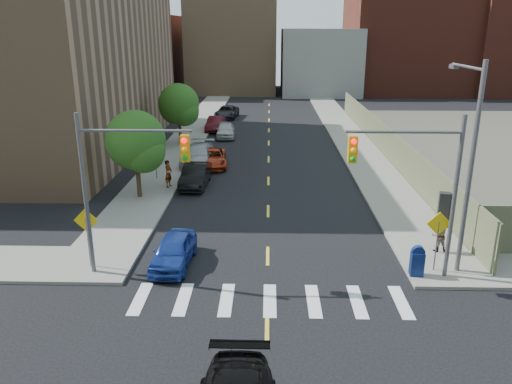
# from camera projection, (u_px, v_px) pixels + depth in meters

# --- Properties ---
(ground) EXTENTS (160.00, 160.00, 0.00)m
(ground) POSITION_uv_depth(u_px,v_px,m) (267.00, 366.00, 15.69)
(ground) COLOR black
(ground) RESTS_ON ground
(sidewalk_nw) EXTENTS (3.50, 73.00, 0.15)m
(sidewalk_nw) POSITION_uv_depth(u_px,v_px,m) (199.00, 123.00, 55.25)
(sidewalk_nw) COLOR gray
(sidewalk_nw) RESTS_ON ground
(sidewalk_ne) EXTENTS (3.50, 73.00, 0.15)m
(sidewalk_ne) POSITION_uv_depth(u_px,v_px,m) (339.00, 124.00, 54.86)
(sidewalk_ne) COLOR gray
(sidewalk_ne) RESTS_ON ground
(fence_north) EXTENTS (0.12, 44.00, 2.50)m
(fence_north) POSITION_uv_depth(u_px,v_px,m) (384.00, 140.00, 41.63)
(fence_north) COLOR #555D41
(fence_north) RESTS_ON ground
(building_nw) EXTENTS (22.00, 30.00, 16.00)m
(building_nw) POSITION_uv_depth(u_px,v_px,m) (10.00, 54.00, 42.21)
(building_nw) COLOR #8C6B4C
(building_nw) RESTS_ON ground
(bg_bldg_west) EXTENTS (14.00, 18.00, 12.00)m
(bg_bldg_west) POSITION_uv_depth(u_px,v_px,m) (134.00, 54.00, 80.80)
(bg_bldg_west) COLOR #592319
(bg_bldg_west) RESTS_ON ground
(bg_bldg_midwest) EXTENTS (14.00, 16.00, 15.00)m
(bg_bldg_midwest) POSITION_uv_depth(u_px,v_px,m) (233.00, 45.00, 81.83)
(bg_bldg_midwest) COLOR #8C6B4C
(bg_bldg_midwest) RESTS_ON ground
(bg_bldg_center) EXTENTS (12.00, 16.00, 10.00)m
(bg_bldg_center) POSITION_uv_depth(u_px,v_px,m) (319.00, 61.00, 80.37)
(bg_bldg_center) COLOR gray
(bg_bldg_center) RESTS_ON ground
(bg_bldg_east) EXTENTS (18.00, 18.00, 16.00)m
(bg_bldg_east) POSITION_uv_depth(u_px,v_px,m) (405.00, 41.00, 80.98)
(bg_bldg_east) COLOR #592319
(bg_bldg_east) RESTS_ON ground
(bg_bldg_fareast) EXTENTS (14.00, 16.00, 18.00)m
(bg_bldg_fareast) POSITION_uv_depth(u_px,v_px,m) (511.00, 35.00, 78.36)
(bg_bldg_fareast) COLOR #592319
(bg_bldg_fareast) RESTS_ON ground
(signal_nw) EXTENTS (4.59, 0.30, 7.00)m
(signal_nw) POSITION_uv_depth(u_px,v_px,m) (120.00, 174.00, 20.11)
(signal_nw) COLOR #59595E
(signal_nw) RESTS_ON ground
(signal_ne) EXTENTS (4.59, 0.30, 7.00)m
(signal_ne) POSITION_uv_depth(u_px,v_px,m) (419.00, 176.00, 19.81)
(signal_ne) COLOR #59595E
(signal_ne) RESTS_ON ground
(streetlight_ne) EXTENTS (0.25, 3.70, 9.00)m
(streetlight_ne) POSITION_uv_depth(u_px,v_px,m) (469.00, 154.00, 20.40)
(streetlight_ne) COLOR #59595E
(streetlight_ne) RESTS_ON ground
(warn_sign_nw) EXTENTS (1.06, 0.06, 2.83)m
(warn_sign_nw) POSITION_uv_depth(u_px,v_px,m) (87.00, 227.00, 21.43)
(warn_sign_nw) COLOR #59595E
(warn_sign_nw) RESTS_ON ground
(warn_sign_ne) EXTENTS (1.06, 0.06, 2.83)m
(warn_sign_ne) POSITION_uv_depth(u_px,v_px,m) (438.00, 230.00, 21.05)
(warn_sign_ne) COLOR #59595E
(warn_sign_ne) RESTS_ON ground
(warn_sign_midwest) EXTENTS (1.06, 0.06, 2.83)m
(warn_sign_midwest) POSITION_uv_depth(u_px,v_px,m) (155.00, 152.00, 34.24)
(warn_sign_midwest) COLOR #59595E
(warn_sign_midwest) RESTS_ON ground
(tree_west_near) EXTENTS (3.66, 3.64, 5.52)m
(tree_west_near) POSITION_uv_depth(u_px,v_px,m) (136.00, 144.00, 30.03)
(tree_west_near) COLOR #332114
(tree_west_near) RESTS_ON ground
(tree_west_far) EXTENTS (3.66, 3.64, 5.52)m
(tree_west_far) POSITION_uv_depth(u_px,v_px,m) (179.00, 107.00, 44.27)
(tree_west_far) COLOR #332114
(tree_west_far) RESTS_ON ground
(parked_car_blue) EXTENTS (1.81, 4.05, 1.35)m
(parked_car_blue) POSITION_uv_depth(u_px,v_px,m) (174.00, 251.00, 22.22)
(parked_car_blue) COLOR navy
(parked_car_blue) RESTS_ON ground
(parked_car_black) EXTENTS (1.72, 4.56, 1.48)m
(parked_car_black) POSITION_uv_depth(u_px,v_px,m) (195.00, 175.00, 33.34)
(parked_car_black) COLOR black
(parked_car_black) RESTS_ON ground
(parked_car_red) EXTENTS (2.63, 4.92, 1.31)m
(parked_car_red) POSITION_uv_depth(u_px,v_px,m) (212.00, 158.00, 38.14)
(parked_car_red) COLOR #A62C10
(parked_car_red) RESTS_ON ground
(parked_car_silver) EXTENTS (2.36, 5.49, 1.58)m
(parked_car_silver) POSITION_uv_depth(u_px,v_px,m) (198.00, 155.00, 38.48)
(parked_car_silver) COLOR #97989E
(parked_car_silver) RESTS_ON ground
(parked_car_white) EXTENTS (2.02, 4.47, 1.49)m
(parked_car_white) POSITION_uv_depth(u_px,v_px,m) (225.00, 130.00, 48.22)
(parked_car_white) COLOR #B5B5B5
(parked_car_white) RESTS_ON ground
(parked_car_maroon) EXTENTS (1.82, 4.47, 1.44)m
(parked_car_maroon) POSITION_uv_depth(u_px,v_px,m) (216.00, 124.00, 51.31)
(parked_car_maroon) COLOR #450D15
(parked_car_maroon) RESTS_ON ground
(parked_car_grey) EXTENTS (2.80, 5.23, 1.40)m
(parked_car_grey) POSITION_uv_depth(u_px,v_px,m) (227.00, 112.00, 58.68)
(parked_car_grey) COLOR black
(parked_car_grey) RESTS_ON ground
(mailbox) EXTENTS (0.57, 0.45, 1.34)m
(mailbox) POSITION_uv_depth(u_px,v_px,m) (417.00, 261.00, 20.97)
(mailbox) COLOR navy
(mailbox) RESTS_ON sidewalk_ne
(payphone) EXTENTS (0.63, 0.55, 1.85)m
(payphone) POSITION_uv_depth(u_px,v_px,m) (443.00, 209.00, 26.14)
(payphone) COLOR black
(payphone) RESTS_ON sidewalk_ne
(pedestrian_west) EXTENTS (0.61, 0.75, 1.79)m
(pedestrian_west) POSITION_uv_depth(u_px,v_px,m) (168.00, 174.00, 32.65)
(pedestrian_west) COLOR gray
(pedestrian_west) RESTS_ON sidewalk_nw
(pedestrian_east) EXTENTS (0.81, 0.65, 1.56)m
(pedestrian_east) POSITION_uv_depth(u_px,v_px,m) (439.00, 235.00, 23.23)
(pedestrian_east) COLOR gray
(pedestrian_east) RESTS_ON sidewalk_ne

